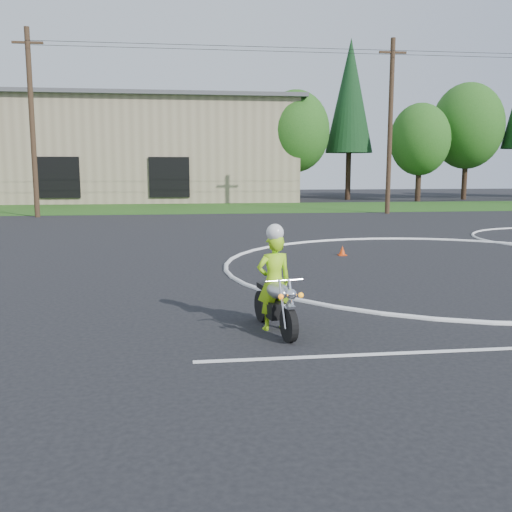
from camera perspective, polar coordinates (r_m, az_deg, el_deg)
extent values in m
plane|color=black|center=(13.84, 23.69, -3.03)|extent=(120.00, 120.00, 0.00)
cube|color=#1E4714|center=(39.32, 3.04, 4.89)|extent=(120.00, 10.00, 0.02)
torus|color=silver|center=(16.44, 18.33, -0.94)|extent=(12.12, 12.12, 0.12)
cube|color=silver|center=(9.02, 20.32, -8.83)|extent=(8.00, 0.12, 0.01)
cylinder|color=black|center=(8.83, 3.32, -6.88)|extent=(0.21, 0.55, 0.54)
cylinder|color=black|center=(9.98, 0.61, -5.03)|extent=(0.21, 0.55, 0.54)
cube|color=black|center=(9.42, 1.79, -5.30)|extent=(0.34, 0.54, 0.27)
ellipsoid|color=#A8A8AC|center=(9.18, 2.19, -3.48)|extent=(0.43, 0.63, 0.25)
cube|color=black|center=(9.60, 1.23, -3.15)|extent=(0.34, 0.58, 0.09)
cylinder|color=silver|center=(8.79, 2.67, -4.82)|extent=(0.10, 0.33, 0.73)
cylinder|color=silver|center=(8.85, 3.65, -4.74)|extent=(0.10, 0.33, 0.73)
cube|color=silver|center=(8.74, 3.38, -5.08)|extent=(0.16, 0.22, 0.05)
cylinder|color=silver|center=(8.88, 2.81, -2.46)|extent=(0.63, 0.15, 0.03)
sphere|color=white|center=(8.63, 3.57, -3.85)|extent=(0.16, 0.16, 0.16)
sphere|color=orange|center=(8.59, 2.51, -4.08)|extent=(0.08, 0.08, 0.08)
sphere|color=orange|center=(8.71, 4.52, -3.92)|extent=(0.08, 0.08, 0.08)
cylinder|color=silver|center=(9.82, 1.85, -5.26)|extent=(0.21, 0.72, 0.07)
imported|color=#97DA16|center=(9.38, 1.80, -2.62)|extent=(0.65, 0.49, 1.60)
sphere|color=silver|center=(9.21, 1.91, 2.35)|extent=(0.29, 0.29, 0.29)
cone|color=#DD3D0B|center=(17.72, 8.62, 0.54)|extent=(0.22, 0.22, 0.30)
cube|color=#DD3D0B|center=(17.73, 8.61, 0.11)|extent=(0.24, 0.24, 0.03)
cube|color=tan|center=(52.74, -19.61, 9.72)|extent=(40.00, 16.00, 8.00)
cube|color=#4C4C51|center=(53.01, -19.85, 14.20)|extent=(41.00, 17.00, 0.30)
cube|color=black|center=(44.39, -19.13, 7.43)|extent=(3.00, 0.16, 3.00)
cube|color=black|center=(43.50, -8.66, 7.79)|extent=(3.00, 0.16, 3.00)
cylinder|color=#382619|center=(46.49, 3.93, 7.46)|extent=(0.44, 0.44, 3.24)
ellipsoid|color=#1E5116|center=(46.58, 3.98, 12.33)|extent=(5.40, 5.40, 6.48)
cylinder|color=#382619|center=(49.63, 9.20, 7.86)|extent=(0.44, 0.44, 3.96)
cone|color=black|center=(49.99, 9.39, 15.51)|extent=(3.96, 3.96, 9.35)
cylinder|color=#382619|center=(48.52, 15.91, 6.99)|extent=(0.44, 0.44, 2.88)
ellipsoid|color=#1E5116|center=(48.56, 16.09, 11.14)|extent=(4.80, 4.80, 5.76)
cylinder|color=#382619|center=(52.46, 20.12, 7.29)|extent=(0.44, 0.44, 3.60)
ellipsoid|color=#1E5116|center=(52.57, 20.38, 12.08)|extent=(6.00, 6.00, 7.20)
cylinder|color=#382619|center=(46.88, -1.16, 7.27)|extent=(0.44, 0.44, 2.88)
ellipsoid|color=#1E5116|center=(46.92, -1.17, 11.57)|extent=(4.80, 4.80, 5.76)
cylinder|color=#473321|center=(33.61, -21.47, 12.17)|extent=(0.28, 0.28, 10.00)
cube|color=#473321|center=(34.16, -21.89, 19.20)|extent=(1.60, 0.12, 0.12)
cylinder|color=#473321|center=(34.84, 13.26, 12.39)|extent=(0.28, 0.28, 10.00)
cube|color=#473321|center=(35.37, 13.51, 19.19)|extent=(1.60, 0.12, 0.12)
cylinder|color=black|center=(32.76, -3.80, 20.26)|extent=(20.00, 0.02, 0.02)
cylinder|color=black|center=(33.84, -3.93, 19.89)|extent=(20.00, 0.02, 0.02)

